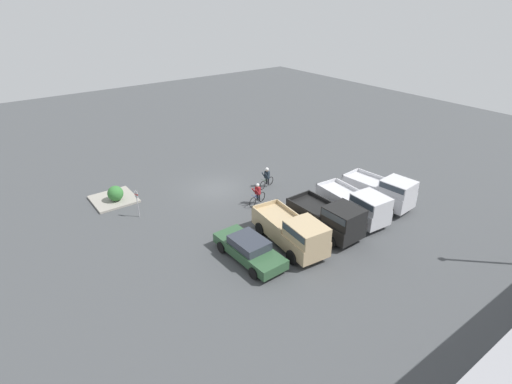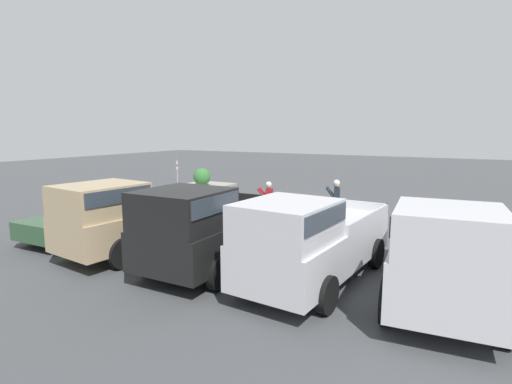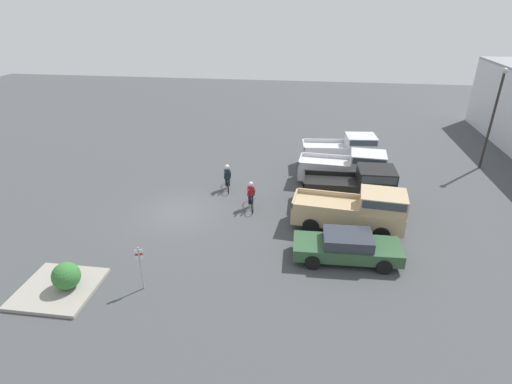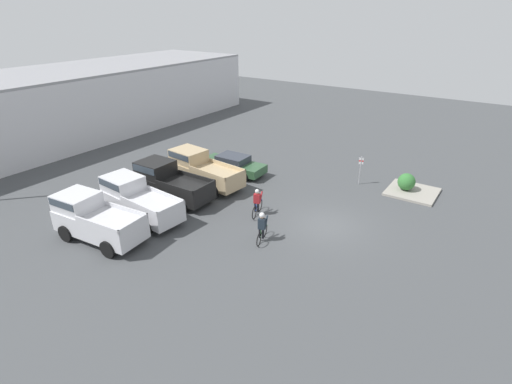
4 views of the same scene
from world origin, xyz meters
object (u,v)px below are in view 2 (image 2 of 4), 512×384
pickup_truck_3 (135,215)px  fire_lane_sign (177,173)px  pickup_truck_0 (445,253)px  pickup_truck_2 (209,226)px  pickup_truck_1 (310,239)px  sedan_0 (93,216)px  shrub (202,177)px  cyclist_0 (268,201)px  cyclist_1 (336,198)px

pickup_truck_3 → fire_lane_sign: size_ratio=2.82×
pickup_truck_0 → pickup_truck_2: size_ratio=1.01×
pickup_truck_3 → fire_lane_sign: pickup_truck_3 is taller
fire_lane_sign → pickup_truck_1: bearing=142.2°
sedan_0 → shrub: sedan_0 is taller
pickup_truck_1 → cyclist_0: size_ratio=3.07×
pickup_truck_3 → cyclist_1: bearing=-117.3°
pickup_truck_3 → shrub: (6.44, -11.99, -0.43)m
pickup_truck_3 → cyclist_0: 5.91m
pickup_truck_0 → pickup_truck_1: pickup_truck_0 is taller
pickup_truck_1 → fire_lane_sign: pickup_truck_1 is taller
sedan_0 → fire_lane_sign: bearing=-69.1°
pickup_truck_1 → sedan_0: pickup_truck_1 is taller
pickup_truck_0 → sedan_0: bearing=-2.5°
pickup_truck_2 → cyclist_0: (1.25, -5.85, -0.36)m
fire_lane_sign → shrub: (0.51, -2.98, -0.52)m
pickup_truck_0 → fire_lane_sign: pickup_truck_0 is taller
pickup_truck_1 → pickup_truck_2: 2.77m
sedan_0 → fire_lane_sign: (3.19, -8.34, 0.53)m
shrub → fire_lane_sign: bearing=99.7°
pickup_truck_3 → cyclist_0: bearing=-105.8°
pickup_truck_1 → shrub: (12.06, -11.93, -0.42)m
pickup_truck_1 → shrub: 16.97m
pickup_truck_1 → fire_lane_sign: size_ratio=2.69×
pickup_truck_1 → cyclist_1: size_ratio=3.21×
cyclist_1 → shrub: (10.30, -4.51, -0.15)m
sedan_0 → cyclist_0: (-4.36, -5.01, 0.11)m
pickup_truck_0 → sedan_0: (11.23, -0.48, -0.51)m
pickup_truck_2 → shrub: 15.31m
pickup_truck_3 → sedan_0: size_ratio=1.17×
pickup_truck_0 → cyclist_0: (6.88, -5.49, -0.40)m
cyclist_0 → shrub: cyclist_0 is taller
cyclist_0 → shrub: size_ratio=1.58×
pickup_truck_2 → pickup_truck_3: pickup_truck_2 is taller
pickup_truck_0 → cyclist_0: bearing=-38.6°
pickup_truck_2 → sedan_0: size_ratio=1.04×
cyclist_0 → fire_lane_sign: (7.54, -3.33, 0.42)m
pickup_truck_1 → pickup_truck_2: pickup_truck_2 is taller
cyclist_1 → pickup_truck_0: bearing=122.4°
pickup_truck_1 → fire_lane_sign: bearing=-37.8°
pickup_truck_2 → cyclist_0: bearing=-78.0°
cyclist_1 → shrub: cyclist_1 is taller
cyclist_1 → fire_lane_sign: fire_lane_sign is taller
pickup_truck_0 → pickup_truck_3: pickup_truck_0 is taller
cyclist_1 → shrub: bearing=-23.6°
sedan_0 → fire_lane_sign: 8.94m
cyclist_0 → pickup_truck_3: bearing=74.2°
cyclist_1 → fire_lane_sign: (9.80, -1.53, 0.37)m
pickup_truck_0 → pickup_truck_2: (5.63, 0.36, -0.04)m
pickup_truck_2 → shrub: (9.30, -12.16, -0.46)m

